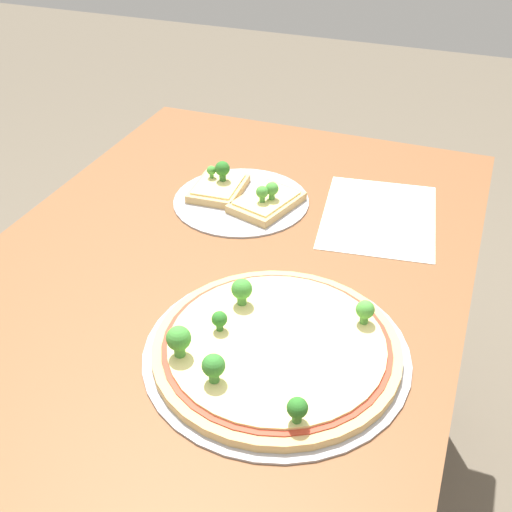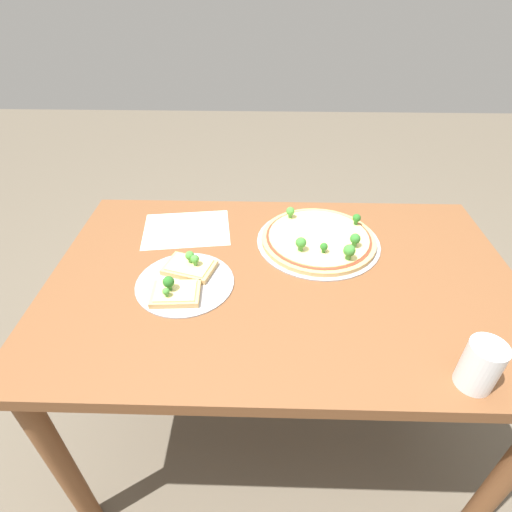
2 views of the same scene
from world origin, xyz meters
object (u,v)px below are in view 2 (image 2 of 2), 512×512
object	(u,v)px
pizza_tray_whole	(319,239)
drinking_cup	(481,365)
dining_table	(282,299)
pizza_tray_slice	(184,280)

from	to	relation	value
pizza_tray_whole	drinking_cup	size ratio (longest dim) A/B	3.34
dining_table	pizza_tray_slice	distance (m)	0.30
dining_table	drinking_cup	bearing A→B (deg)	-41.50
dining_table	pizza_tray_slice	xyz separation A→B (m)	(-0.28, -0.04, 0.11)
drinking_cup	pizza_tray_slice	bearing A→B (deg)	155.48
dining_table	drinking_cup	size ratio (longest dim) A/B	11.43
pizza_tray_slice	drinking_cup	bearing A→B (deg)	-24.52
pizza_tray_slice	drinking_cup	size ratio (longest dim) A/B	2.35
pizza_tray_slice	dining_table	bearing A→B (deg)	8.76
dining_table	drinking_cup	world-z (taller)	drinking_cup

